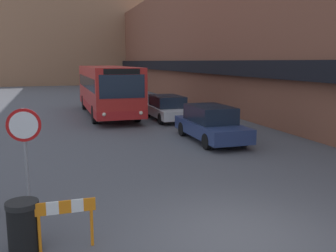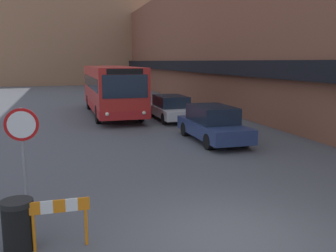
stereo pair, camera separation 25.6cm
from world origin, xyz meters
The scene contains 9 objects.
ground_plane centered at (0.00, 0.00, 0.00)m, with size 160.00×160.00×0.00m, color #515156.
building_row_right centered at (9.98, 24.00, 5.17)m, with size 5.50×60.00×10.38m.
building_backdrop_far centered at (0.00, 53.43, 9.14)m, with size 26.00×8.00×18.28m.
city_bus centered at (0.10, 17.93, 1.69)m, with size 2.71×10.72×3.11m.
parked_car_front centered at (3.20, 8.53, 0.76)m, with size 1.80×4.65×1.54m.
parked_car_middle centered at (3.20, 14.83, 0.72)m, with size 1.90×4.67×1.43m.
stop_sign centered at (-4.01, 2.66, 1.74)m, with size 0.76×0.08×2.40m.
trash_bin centered at (-3.99, 0.63, 0.48)m, with size 0.59×0.59×0.95m.
construction_barricade centered at (-3.25, 0.48, 0.67)m, with size 1.10×0.06×0.94m.
Camera 2 is at (-3.14, -6.34, 3.44)m, focal length 40.00 mm.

